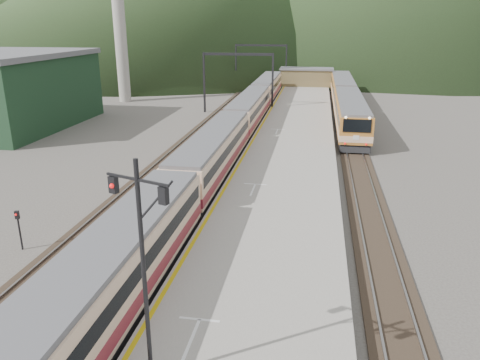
# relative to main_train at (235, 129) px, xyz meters

# --- Properties ---
(track_main) EXTENTS (2.60, 200.00, 0.23)m
(track_main) POSITION_rel_main_train_xyz_m (0.00, 3.51, -1.86)
(track_main) COLOR black
(track_main) RESTS_ON ground
(track_far) EXTENTS (2.60, 200.00, 0.23)m
(track_far) POSITION_rel_main_train_xyz_m (-5.00, 3.51, -1.86)
(track_far) COLOR black
(track_far) RESTS_ON ground
(track_second) EXTENTS (2.60, 200.00, 0.23)m
(track_second) POSITION_rel_main_train_xyz_m (11.50, 3.51, -1.86)
(track_second) COLOR black
(track_second) RESTS_ON ground
(platform) EXTENTS (8.00, 100.00, 1.00)m
(platform) POSITION_rel_main_train_xyz_m (5.60, 1.51, -1.42)
(platform) COLOR gray
(platform) RESTS_ON ground
(gantry_near) EXTENTS (9.55, 0.25, 8.00)m
(gantry_near) POSITION_rel_main_train_xyz_m (-2.85, 18.51, 3.66)
(gantry_near) COLOR black
(gantry_near) RESTS_ON ground
(gantry_far) EXTENTS (9.55, 0.25, 8.00)m
(gantry_far) POSITION_rel_main_train_xyz_m (-2.85, 43.51, 3.66)
(gantry_far) COLOR black
(gantry_far) RESTS_ON ground
(warehouse) EXTENTS (14.50, 20.50, 8.60)m
(warehouse) POSITION_rel_main_train_xyz_m (-28.00, 5.51, 2.39)
(warehouse) COLOR #14311A
(warehouse) RESTS_ON ground
(station_shed) EXTENTS (9.40, 4.40, 3.10)m
(station_shed) POSITION_rel_main_train_xyz_m (5.60, 41.51, 0.65)
(station_shed) COLOR brown
(station_shed) RESTS_ON platform
(main_train) EXTENTS (2.78, 76.19, 3.39)m
(main_train) POSITION_rel_main_train_xyz_m (0.00, 0.00, 0.00)
(main_train) COLOR beige
(main_train) RESTS_ON track_main
(second_train) EXTENTS (3.09, 41.99, 3.77)m
(second_train) POSITION_rel_main_train_xyz_m (11.50, 20.10, 0.19)
(second_train) COLOR #B26E2A
(second_train) RESTS_ON track_second
(signal_mast) EXTENTS (2.09, 0.87, 7.31)m
(signal_mast) POSITION_rel_main_train_xyz_m (3.04, -32.53, 3.52)
(signal_mast) COLOR black
(signal_mast) RESTS_ON platform
(short_signal_a) EXTENTS (0.26, 0.22, 2.27)m
(short_signal_a) POSITION_rel_main_train_xyz_m (-2.48, -31.20, -0.46)
(short_signal_a) COLOR black
(short_signal_a) RESTS_ON ground
(short_signal_b) EXTENTS (0.24, 0.20, 2.27)m
(short_signal_b) POSITION_rel_main_train_xyz_m (-2.35, -4.52, -0.46)
(short_signal_b) COLOR black
(short_signal_b) RESTS_ON ground
(short_signal_c) EXTENTS (0.25, 0.21, 2.27)m
(short_signal_c) POSITION_rel_main_train_xyz_m (-7.70, -23.31, -0.46)
(short_signal_c) COLOR black
(short_signal_c) RESTS_ON ground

